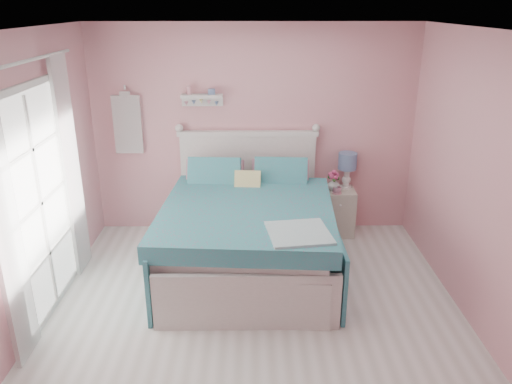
{
  "coord_description": "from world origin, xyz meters",
  "views": [
    {
      "loc": [
        -0.02,
        -3.84,
        2.8
      ],
      "look_at": [
        0.02,
        1.2,
        0.88
      ],
      "focal_mm": 35.0,
      "sensor_mm": 36.0,
      "label": 1
    }
  ],
  "objects_px": {
    "vase": "(333,184)",
    "bed": "(248,234)",
    "teacup": "(337,190)",
    "nightstand": "(337,211)",
    "table_lamp": "(347,164)"
  },
  "relations": [
    {
      "from": "table_lamp",
      "to": "bed",
      "type": "bearing_deg",
      "value": -141.66
    },
    {
      "from": "nightstand",
      "to": "vase",
      "type": "xyz_separation_m",
      "value": [
        -0.07,
        -0.01,
        0.38
      ]
    },
    {
      "from": "bed",
      "to": "vase",
      "type": "height_order",
      "value": "bed"
    },
    {
      "from": "nightstand",
      "to": "vase",
      "type": "height_order",
      "value": "vase"
    },
    {
      "from": "nightstand",
      "to": "vase",
      "type": "bearing_deg",
      "value": -169.36
    },
    {
      "from": "nightstand",
      "to": "teacup",
      "type": "height_order",
      "value": "teacup"
    },
    {
      "from": "vase",
      "to": "bed",
      "type": "bearing_deg",
      "value": -140.06
    },
    {
      "from": "bed",
      "to": "nightstand",
      "type": "height_order",
      "value": "bed"
    },
    {
      "from": "nightstand",
      "to": "teacup",
      "type": "bearing_deg",
      "value": -108.2
    },
    {
      "from": "vase",
      "to": "teacup",
      "type": "xyz_separation_m",
      "value": [
        0.03,
        -0.11,
        -0.04
      ]
    },
    {
      "from": "bed",
      "to": "vase",
      "type": "distance_m",
      "value": 1.42
    },
    {
      "from": "table_lamp",
      "to": "teacup",
      "type": "relative_size",
      "value": 4.45
    },
    {
      "from": "nightstand",
      "to": "teacup",
      "type": "distance_m",
      "value": 0.36
    },
    {
      "from": "teacup",
      "to": "nightstand",
      "type": "bearing_deg",
      "value": 71.8
    },
    {
      "from": "vase",
      "to": "teacup",
      "type": "distance_m",
      "value": 0.12
    }
  ]
}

